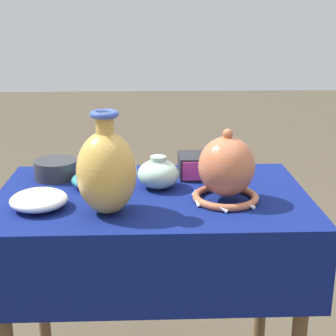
{
  "coord_description": "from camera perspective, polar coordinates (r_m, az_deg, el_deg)",
  "views": [
    {
      "loc": [
        -0.01,
        -1.5,
        1.32
      ],
      "look_at": [
        0.05,
        -0.08,
        0.87
      ],
      "focal_mm": 55.0,
      "sensor_mm": 36.0,
      "label": 1
    }
  ],
  "objects": [
    {
      "name": "display_table",
      "position": [
        1.62,
        -1.72,
        -6.49
      ],
      "size": [
        0.96,
        0.6,
        0.77
      ],
      "color": "brown",
      "rests_on": "ground_plane"
    },
    {
      "name": "vase_tall_bulbous",
      "position": [
        1.42,
        -6.83,
        -0.34
      ],
      "size": [
        0.17,
        0.17,
        0.29
      ],
      "color": "gold",
      "rests_on": "display_table"
    },
    {
      "name": "vase_dome_bell",
      "position": [
        1.51,
        6.5,
        -0.33
      ],
      "size": [
        0.21,
        0.21,
        0.22
      ],
      "color": "#BC6642",
      "rests_on": "display_table"
    },
    {
      "name": "mosaic_tile_box",
      "position": [
        1.75,
        3.11,
        0.26
      ],
      "size": [
        0.12,
        0.13,
        0.08
      ],
      "rotation": [
        0.0,
        0.0,
        0.02
      ],
      "color": "#232328",
      "rests_on": "display_table"
    },
    {
      "name": "jar_round_celadon",
      "position": [
        1.63,
        -1.1,
        -0.63
      ],
      "size": [
        0.13,
        0.13,
        0.1
      ],
      "color": "#A8CCB7",
      "rests_on": "display_table"
    },
    {
      "name": "bowl_shallow_teal",
      "position": [
        1.66,
        -7.95,
        -1.27
      ],
      "size": [
        0.16,
        0.16,
        0.05
      ],
      "primitive_type": "ellipsoid",
      "color": "teal",
      "rests_on": "display_table"
    },
    {
      "name": "bowl_shallow_porcelain",
      "position": [
        1.51,
        -14.12,
        -3.43
      ],
      "size": [
        0.16,
        0.16,
        0.05
      ],
      "primitive_type": "ellipsoid",
      "color": "white",
      "rests_on": "display_table"
    },
    {
      "name": "pot_squat_charcoal",
      "position": [
        1.77,
        -12.3,
        -0.14
      ],
      "size": [
        0.14,
        0.14,
        0.06
      ],
      "primitive_type": "cylinder",
      "color": "#2D2D33",
      "rests_on": "display_table"
    }
  ]
}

